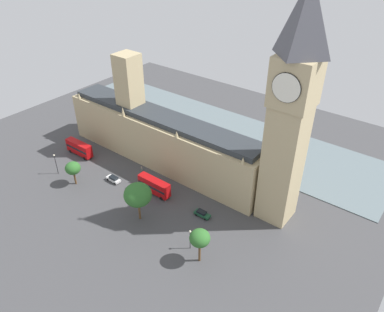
{
  "coord_description": "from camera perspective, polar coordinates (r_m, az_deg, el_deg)",
  "views": [
    {
      "loc": [
        71.44,
        68.61,
        67.2
      ],
      "look_at": [
        1.0,
        14.19,
        9.25
      ],
      "focal_mm": 34.51,
      "sensor_mm": 36.0,
      "label": 1
    }
  ],
  "objects": [
    {
      "name": "double_decker_bus_leading",
      "position": [
        128.14,
        -17.04,
        1.2
      ],
      "size": [
        2.79,
        10.54,
        4.75
      ],
      "rotation": [
        0.0,
        0.0,
        0.02
      ],
      "color": "#B20C0F",
      "rests_on": "ground"
    },
    {
      "name": "car_white_far_end",
      "position": [
        113.66,
        -12.04,
        -3.48
      ],
      "size": [
        1.98,
        4.8,
        1.74
      ],
      "rotation": [
        0.0,
        0.0,
        3.13
      ],
      "color": "silver",
      "rests_on": "ground"
    },
    {
      "name": "ground_plane",
      "position": [
        119.7,
        -5.09,
        -1.24
      ],
      "size": [
        141.38,
        141.38,
        0.0
      ],
      "primitive_type": "plane",
      "color": "#424244"
    },
    {
      "name": "plane_tree_midblock",
      "position": [
        94.96,
        -8.38,
        -5.96
      ],
      "size": [
        7.19,
        7.19,
        11.04
      ],
      "color": "brown",
      "rests_on": "ground"
    },
    {
      "name": "plane_tree_trailing",
      "position": [
        112.95,
        -17.93,
        -1.82
      ],
      "size": [
        4.47,
        4.47,
        7.55
      ],
      "color": "brown",
      "rests_on": "ground"
    },
    {
      "name": "double_decker_bus_corner",
      "position": [
        106.24,
        -5.87,
        -4.57
      ],
      "size": [
        2.68,
        10.51,
        4.75
      ],
      "rotation": [
        0.0,
        0.0,
        3.14
      ],
      "color": "#B20C0F",
      "rests_on": "ground"
    },
    {
      "name": "street_lamp_kerbside",
      "position": [
        88.77,
        -0.3,
        -12.25
      ],
      "size": [
        0.56,
        0.56,
        5.79
      ],
      "color": "black",
      "rests_on": "ground"
    },
    {
      "name": "street_lamp_under_trees",
      "position": [
        119.67,
        -20.37,
        -0.66
      ],
      "size": [
        0.56,
        0.56,
        7.03
      ],
      "color": "black",
      "rests_on": "ground"
    },
    {
      "name": "parliament_building",
      "position": [
        116.81,
        -5.09,
        3.08
      ],
      "size": [
        12.04,
        71.38,
        33.11
      ],
      "color": "tan",
      "rests_on": "ground"
    },
    {
      "name": "river_thames",
      "position": [
        139.74,
        3.22,
        4.32
      ],
      "size": [
        31.67,
        127.24,
        0.25
      ],
      "primitive_type": "cube",
      "color": "slate",
      "rests_on": "ground"
    },
    {
      "name": "clock_tower",
      "position": [
        85.88,
        15.07,
        6.94
      ],
      "size": [
        9.35,
        9.35,
        59.84
      ],
      "color": "tan",
      "rests_on": "ground"
    },
    {
      "name": "car_dark_green_by_river_gate",
      "position": [
        99.19,
        1.57,
        -8.91
      ],
      "size": [
        1.89,
        4.55,
        1.74
      ],
      "rotation": [
        0.0,
        0.0,
        0.02
      ],
      "color": "#19472D",
      "rests_on": "ground"
    },
    {
      "name": "pedestrian_near_tower",
      "position": [
        116.84,
        -7.8,
        -1.98
      ],
      "size": [
        0.65,
        0.57,
        1.56
      ],
      "rotation": [
        0.0,
        0.0,
        5.11
      ],
      "color": "gray",
      "rests_on": "ground"
    },
    {
      "name": "plane_tree_opposite_hall",
      "position": [
        83.98,
        1.21,
        -12.6
      ],
      "size": [
        4.74,
        4.74,
        9.24
      ],
      "color": "brown",
      "rests_on": "ground"
    }
  ]
}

